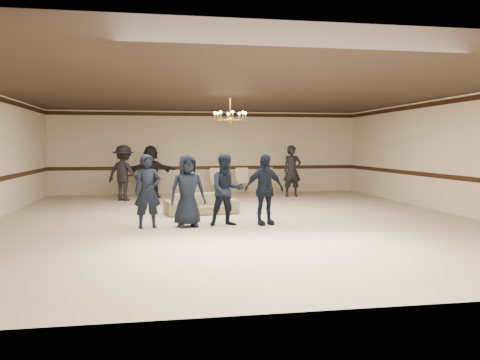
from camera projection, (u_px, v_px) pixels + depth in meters
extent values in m
cube|color=beige|center=(236.00, 219.00, 12.43)|extent=(12.00, 14.00, 0.01)
cube|color=black|center=(236.00, 92.00, 12.20)|extent=(12.00, 14.00, 0.01)
cube|color=beige|center=(207.00, 152.00, 19.20)|extent=(12.00, 0.01, 3.20)
cube|color=beige|center=(338.00, 169.00, 5.43)|extent=(12.00, 0.01, 3.20)
cube|color=beige|center=(453.00, 155.00, 13.33)|extent=(0.01, 14.00, 3.20)
cube|color=black|center=(207.00, 168.00, 19.22)|extent=(12.00, 0.02, 0.14)
cube|color=black|center=(207.00, 115.00, 19.08)|extent=(12.00, 0.02, 0.14)
imported|color=black|center=(148.00, 191.00, 11.04)|extent=(0.67, 0.50, 1.67)
imported|color=black|center=(188.00, 191.00, 11.20)|extent=(0.89, 0.65, 1.67)
imported|color=black|center=(226.00, 190.00, 11.35)|extent=(0.88, 0.72, 1.67)
imported|color=black|center=(264.00, 189.00, 11.50)|extent=(1.04, 0.60, 1.67)
imported|color=#7C7153|center=(202.00, 204.00, 13.31)|extent=(2.05, 1.10, 0.57)
imported|color=black|center=(124.00, 173.00, 16.58)|extent=(1.40, 1.21, 1.88)
imported|color=black|center=(151.00, 172.00, 17.42)|extent=(1.75, 0.59, 1.88)
imported|color=black|center=(292.00, 171.00, 17.90)|extent=(0.72, 0.50, 1.88)
cube|color=black|center=(137.00, 185.00, 18.27)|extent=(0.96, 0.44, 0.79)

